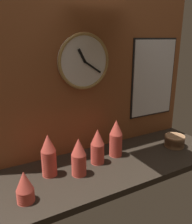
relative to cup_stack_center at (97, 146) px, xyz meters
name	(u,v)px	position (x,y,z in m)	size (l,w,h in m)	color
ground_plane	(111,165)	(0.08, -0.04, -0.13)	(1.60, 0.56, 0.04)	black
wall_tiled_back	(91,75)	(0.08, 0.23, 0.41)	(1.60, 0.03, 1.05)	brown
cup_stack_center	(97,146)	(0.00, 0.00, 0.00)	(0.09, 0.09, 0.23)	#DB4C3D
cup_stack_far_left	(25,187)	(-0.49, -0.16, -0.03)	(0.09, 0.09, 0.16)	#DB4C3D
cup_stack_center_right	(116,138)	(0.16, 0.03, 0.01)	(0.09, 0.09, 0.25)	#DB4C3D
cup_stack_left	(49,155)	(-0.31, 0.01, 0.01)	(0.09, 0.09, 0.25)	#DB4C3D
cup_stack_center_left	(79,157)	(-0.16, -0.07, 0.00)	(0.09, 0.09, 0.23)	#DB4C3D
bowl_stack_far_right	(175,140)	(0.61, -0.07, -0.07)	(0.15, 0.15, 0.08)	#996B47
wall_clock	(84,62)	(0.01, 0.20, 0.51)	(0.36, 0.03, 0.36)	white
menu_board	(153,78)	(0.61, 0.20, 0.35)	(0.41, 0.01, 0.60)	black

